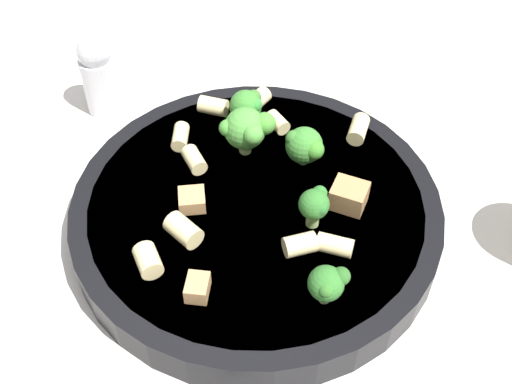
# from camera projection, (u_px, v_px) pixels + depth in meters

# --- Properties ---
(ground_plane) EXTENTS (2.00, 2.00, 0.00)m
(ground_plane) POSITION_uv_depth(u_px,v_px,m) (256.00, 226.00, 0.52)
(ground_plane) COLOR beige
(pasta_bowl) EXTENTS (0.29, 0.29, 0.03)m
(pasta_bowl) POSITION_uv_depth(u_px,v_px,m) (256.00, 211.00, 0.51)
(pasta_bowl) COLOR black
(pasta_bowl) RESTS_ON ground_plane
(broccoli_floret_0) EXTENTS (0.03, 0.03, 0.03)m
(broccoli_floret_0) POSITION_uv_depth(u_px,v_px,m) (328.00, 283.00, 0.42)
(broccoli_floret_0) COLOR #84AD60
(broccoli_floret_0) RESTS_ON pasta_bowl
(broccoli_floret_1) EXTENTS (0.04, 0.04, 0.04)m
(broccoli_floret_1) POSITION_uv_depth(u_px,v_px,m) (246.00, 129.00, 0.52)
(broccoli_floret_1) COLOR #93B766
(broccoli_floret_1) RESTS_ON pasta_bowl
(broccoli_floret_2) EXTENTS (0.03, 0.03, 0.04)m
(broccoli_floret_2) POSITION_uv_depth(u_px,v_px,m) (247.00, 105.00, 0.54)
(broccoli_floret_2) COLOR #84AD60
(broccoli_floret_2) RESTS_ON pasta_bowl
(broccoli_floret_3) EXTENTS (0.03, 0.03, 0.03)m
(broccoli_floret_3) POSITION_uv_depth(u_px,v_px,m) (305.00, 146.00, 0.51)
(broccoli_floret_3) COLOR #9EC175
(broccoli_floret_3) RESTS_ON pasta_bowl
(broccoli_floret_4) EXTENTS (0.03, 0.02, 0.03)m
(broccoli_floret_4) POSITION_uv_depth(u_px,v_px,m) (315.00, 205.00, 0.47)
(broccoli_floret_4) COLOR #93B766
(broccoli_floret_4) RESTS_ON pasta_bowl
(rigatoni_0) EXTENTS (0.03, 0.02, 0.01)m
(rigatoni_0) POSITION_uv_depth(u_px,v_px,m) (194.00, 160.00, 0.52)
(rigatoni_0) COLOR beige
(rigatoni_0) RESTS_ON pasta_bowl
(rigatoni_1) EXTENTS (0.02, 0.03, 0.02)m
(rigatoni_1) POSITION_uv_depth(u_px,v_px,m) (213.00, 106.00, 0.56)
(rigatoni_1) COLOR beige
(rigatoni_1) RESTS_ON pasta_bowl
(rigatoni_2) EXTENTS (0.03, 0.02, 0.01)m
(rigatoni_2) POSITION_uv_depth(u_px,v_px,m) (180.00, 137.00, 0.54)
(rigatoni_2) COLOR beige
(rigatoni_2) RESTS_ON pasta_bowl
(rigatoni_3) EXTENTS (0.02, 0.03, 0.01)m
(rigatoni_3) POSITION_uv_depth(u_px,v_px,m) (335.00, 245.00, 0.46)
(rigatoni_3) COLOR beige
(rigatoni_3) RESTS_ON pasta_bowl
(rigatoni_4) EXTENTS (0.03, 0.03, 0.02)m
(rigatoni_4) POSITION_uv_depth(u_px,v_px,m) (184.00, 230.00, 0.47)
(rigatoni_4) COLOR beige
(rigatoni_4) RESTS_ON pasta_bowl
(rigatoni_5) EXTENTS (0.03, 0.03, 0.02)m
(rigatoni_5) POSITION_uv_depth(u_px,v_px,m) (148.00, 260.00, 0.45)
(rigatoni_5) COLOR beige
(rigatoni_5) RESTS_ON pasta_bowl
(rigatoni_6) EXTENTS (0.03, 0.02, 0.01)m
(rigatoni_6) POSITION_uv_depth(u_px,v_px,m) (358.00, 129.00, 0.54)
(rigatoni_6) COLOR beige
(rigatoni_6) RESTS_ON pasta_bowl
(rigatoni_7) EXTENTS (0.02, 0.03, 0.02)m
(rigatoni_7) POSITION_uv_depth(u_px,v_px,m) (300.00, 245.00, 0.46)
(rigatoni_7) COLOR beige
(rigatoni_7) RESTS_ON pasta_bowl
(rigatoni_8) EXTENTS (0.03, 0.02, 0.01)m
(rigatoni_8) POSITION_uv_depth(u_px,v_px,m) (257.00, 100.00, 0.57)
(rigatoni_8) COLOR beige
(rigatoni_8) RESTS_ON pasta_bowl
(rigatoni_9) EXTENTS (0.02, 0.02, 0.01)m
(rigatoni_9) POSITION_uv_depth(u_px,v_px,m) (277.00, 122.00, 0.55)
(rigatoni_9) COLOR beige
(rigatoni_9) RESTS_ON pasta_bowl
(chicken_chunk_0) EXTENTS (0.03, 0.03, 0.02)m
(chicken_chunk_0) POSITION_uv_depth(u_px,v_px,m) (349.00, 196.00, 0.49)
(chicken_chunk_0) COLOR #A87A4C
(chicken_chunk_0) RESTS_ON pasta_bowl
(chicken_chunk_1) EXTENTS (0.02, 0.02, 0.01)m
(chicken_chunk_1) POSITION_uv_depth(u_px,v_px,m) (198.00, 287.00, 0.43)
(chicken_chunk_1) COLOR tan
(chicken_chunk_1) RESTS_ON pasta_bowl
(chicken_chunk_2) EXTENTS (0.02, 0.02, 0.01)m
(chicken_chunk_2) POSITION_uv_depth(u_px,v_px,m) (192.00, 200.00, 0.49)
(chicken_chunk_2) COLOR tan
(chicken_chunk_2) RESTS_ON pasta_bowl
(pepper_shaker) EXTENTS (0.03, 0.03, 0.08)m
(pepper_shaker) POSITION_uv_depth(u_px,v_px,m) (99.00, 74.00, 0.59)
(pepper_shaker) COLOR silver
(pepper_shaker) RESTS_ON ground_plane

